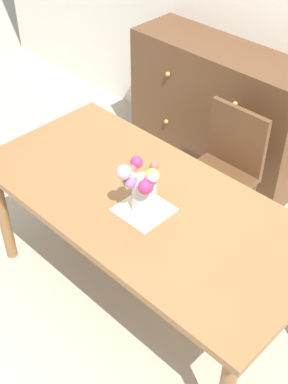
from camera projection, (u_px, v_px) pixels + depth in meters
name	position (u px, v px, depth m)	size (l,w,h in m)	color
ground_plane	(145.00, 295.00, 3.15)	(12.00, 12.00, 0.00)	#B7AD99
dining_table	(145.00, 211.00, 2.70)	(1.88, 0.91, 0.78)	olive
chair_far	(224.00, 166.00, 3.29)	(0.42, 0.42, 0.90)	brown
dresser	(217.00, 111.00, 3.84)	(1.40, 0.47, 1.00)	brown
placemat	(144.00, 210.00, 2.58)	(0.25, 0.25, 0.01)	beige
flower_vase	(142.00, 186.00, 2.46)	(0.22, 0.25, 0.31)	silver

